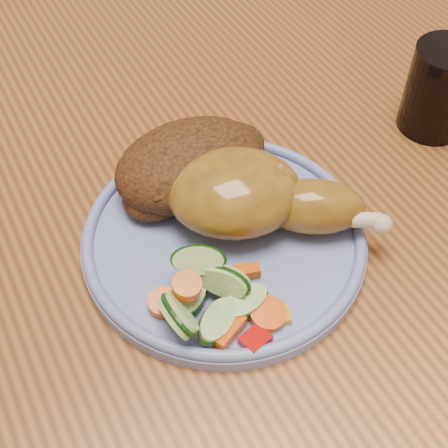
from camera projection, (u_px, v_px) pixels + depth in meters
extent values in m
cube|color=brown|center=(195.00, 187.00, 0.61)|extent=(0.90, 1.40, 0.04)
cube|color=brown|center=(230.00, 59.00, 1.38)|extent=(0.06, 0.06, 0.71)
cube|color=#4C2D16|center=(69.00, 109.00, 1.16)|extent=(0.42, 0.42, 0.04)
cylinder|color=#4C2D16|center=(31.00, 287.00, 1.17)|extent=(0.04, 0.04, 0.41)
cylinder|color=#4C2D16|center=(202.00, 218.00, 1.28)|extent=(0.04, 0.04, 0.41)
cylinder|color=#4C2D16|center=(134.00, 118.00, 1.48)|extent=(0.04, 0.04, 0.41)
cylinder|color=#6B7CC7|center=(224.00, 240.00, 0.54)|extent=(0.24, 0.24, 0.01)
torus|color=#6B7CC7|center=(224.00, 232.00, 0.53)|extent=(0.24, 0.24, 0.01)
ellipsoid|color=olive|center=(234.00, 192.00, 0.52)|extent=(0.14, 0.13, 0.06)
ellipsoid|color=olive|center=(313.00, 206.00, 0.52)|extent=(0.10, 0.09, 0.05)
sphere|color=beige|center=(382.00, 224.00, 0.51)|extent=(0.02, 0.02, 0.02)
ellipsoid|color=#4A2812|center=(190.00, 164.00, 0.55)|extent=(0.14, 0.10, 0.06)
ellipsoid|color=#4A2812|center=(229.00, 148.00, 0.58)|extent=(0.07, 0.06, 0.04)
ellipsoid|color=#4A2812|center=(154.00, 197.00, 0.54)|extent=(0.06, 0.05, 0.03)
cube|color=#A50A05|center=(255.00, 339.00, 0.46)|extent=(0.02, 0.02, 0.01)
cube|color=#E5A507|center=(279.00, 316.00, 0.48)|extent=(0.02, 0.02, 0.01)
cylinder|color=#F95A08|center=(187.00, 286.00, 0.46)|extent=(0.02, 0.02, 0.01)
cylinder|color=#F95A08|center=(268.00, 314.00, 0.48)|extent=(0.03, 0.03, 0.01)
cylinder|color=#F95A08|center=(163.00, 303.00, 0.48)|extent=(0.02, 0.03, 0.01)
cube|color=#F95A08|center=(243.00, 273.00, 0.50)|extent=(0.03, 0.02, 0.01)
cube|color=#F95A08|center=(229.00, 332.00, 0.46)|extent=(0.03, 0.02, 0.01)
cylinder|color=#BBDE90|center=(190.00, 296.00, 0.48)|extent=(0.06, 0.06, 0.02)
cylinder|color=#BBDE90|center=(224.00, 281.00, 0.48)|extent=(0.04, 0.05, 0.04)
cylinder|color=#BBDE90|center=(245.00, 303.00, 0.48)|extent=(0.05, 0.05, 0.02)
cylinder|color=#BBDE90|center=(178.00, 315.00, 0.46)|extent=(0.03, 0.04, 0.04)
cylinder|color=#BBDE90|center=(198.00, 260.00, 0.48)|extent=(0.05, 0.05, 0.04)
cylinder|color=#BBDE90|center=(217.00, 322.00, 0.47)|extent=(0.06, 0.06, 0.02)
cylinder|color=black|center=(441.00, 89.00, 0.61)|extent=(0.07, 0.07, 0.09)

